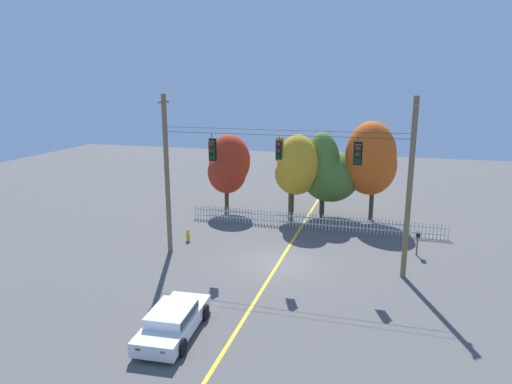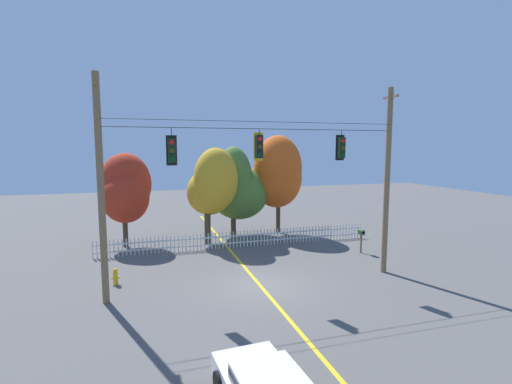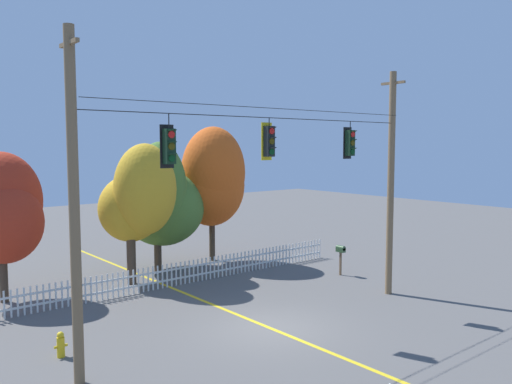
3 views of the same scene
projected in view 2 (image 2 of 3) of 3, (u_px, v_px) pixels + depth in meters
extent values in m
plane|color=#565451|center=(260.00, 285.00, 16.81)|extent=(80.00, 80.00, 0.00)
cube|color=gold|center=(260.00, 285.00, 16.81)|extent=(0.16, 36.00, 0.01)
cylinder|color=brown|center=(101.00, 191.00, 14.43)|extent=(0.27, 0.27, 9.00)
cylinder|color=brown|center=(387.00, 182.00, 18.13)|extent=(0.27, 0.27, 9.00)
cube|color=brown|center=(96.00, 83.00, 13.96)|extent=(0.10, 1.10, 0.10)
cube|color=brown|center=(390.00, 97.00, 17.66)|extent=(0.10, 1.10, 0.10)
cylinder|color=black|center=(260.00, 129.00, 15.99)|extent=(12.71, 0.02, 0.02)
cylinder|color=black|center=(262.00, 122.00, 15.72)|extent=(12.71, 0.02, 0.02)
cylinder|color=black|center=(171.00, 133.00, 14.95)|extent=(0.03, 0.03, 0.42)
cube|color=black|center=(172.00, 150.00, 15.15)|extent=(0.43, 0.02, 1.22)
cube|color=black|center=(172.00, 150.00, 15.03)|extent=(0.30, 0.24, 0.99)
cylinder|color=red|center=(172.00, 142.00, 14.86)|extent=(0.20, 0.03, 0.20)
cube|color=black|center=(172.00, 139.00, 14.81)|extent=(0.22, 0.12, 0.06)
cylinder|color=#463B09|center=(172.00, 150.00, 14.90)|extent=(0.20, 0.03, 0.20)
cube|color=black|center=(172.00, 148.00, 14.84)|extent=(0.22, 0.12, 0.06)
cylinder|color=#073513|center=(172.00, 159.00, 14.94)|extent=(0.20, 0.03, 0.20)
cube|color=black|center=(172.00, 156.00, 14.88)|extent=(0.22, 0.12, 0.06)
cylinder|color=black|center=(259.00, 132.00, 15.99)|extent=(0.03, 0.03, 0.26)
cube|color=yellow|center=(258.00, 147.00, 16.19)|extent=(0.43, 0.02, 1.22)
cube|color=black|center=(259.00, 147.00, 16.07)|extent=(0.30, 0.24, 0.99)
cylinder|color=red|center=(260.00, 139.00, 15.90)|extent=(0.20, 0.03, 0.20)
cube|color=black|center=(260.00, 136.00, 15.84)|extent=(0.22, 0.12, 0.06)
cylinder|color=#463B09|center=(260.00, 147.00, 15.94)|extent=(0.20, 0.03, 0.20)
cube|color=black|center=(260.00, 144.00, 15.88)|extent=(0.22, 0.12, 0.06)
cylinder|color=#073513|center=(260.00, 154.00, 15.98)|extent=(0.20, 0.03, 0.20)
cube|color=black|center=(260.00, 152.00, 15.92)|extent=(0.22, 0.12, 0.06)
cylinder|color=black|center=(342.00, 134.00, 17.14)|extent=(0.03, 0.03, 0.33)
cube|color=black|center=(340.00, 148.00, 17.33)|extent=(0.43, 0.02, 1.18)
cube|color=black|center=(341.00, 148.00, 17.21)|extent=(0.30, 0.24, 0.95)
cylinder|color=red|center=(343.00, 141.00, 17.04)|extent=(0.20, 0.03, 0.20)
cube|color=black|center=(344.00, 138.00, 16.99)|extent=(0.22, 0.12, 0.06)
cylinder|color=#463B09|center=(343.00, 148.00, 17.08)|extent=(0.20, 0.03, 0.20)
cube|color=black|center=(343.00, 145.00, 17.03)|extent=(0.22, 0.12, 0.06)
cylinder|color=#073513|center=(343.00, 155.00, 17.12)|extent=(0.20, 0.03, 0.20)
cube|color=black|center=(343.00, 152.00, 17.06)|extent=(0.22, 0.12, 0.06)
cube|color=silver|center=(93.00, 250.00, 20.81)|extent=(0.06, 0.04, 1.02)
cube|color=silver|center=(97.00, 250.00, 20.87)|extent=(0.06, 0.04, 1.02)
cube|color=silver|center=(101.00, 249.00, 20.93)|extent=(0.06, 0.04, 1.02)
cube|color=silver|center=(105.00, 249.00, 21.00)|extent=(0.06, 0.04, 1.02)
cube|color=silver|center=(110.00, 249.00, 21.06)|extent=(0.06, 0.04, 1.02)
cube|color=silver|center=(114.00, 248.00, 21.13)|extent=(0.06, 0.04, 1.02)
cube|color=silver|center=(118.00, 248.00, 21.19)|extent=(0.06, 0.04, 1.02)
cube|color=silver|center=(122.00, 248.00, 21.26)|extent=(0.06, 0.04, 1.02)
cube|color=silver|center=(127.00, 247.00, 21.32)|extent=(0.06, 0.04, 1.02)
cube|color=silver|center=(131.00, 247.00, 21.38)|extent=(0.06, 0.04, 1.02)
cube|color=silver|center=(135.00, 247.00, 21.45)|extent=(0.06, 0.04, 1.02)
cube|color=silver|center=(139.00, 247.00, 21.51)|extent=(0.06, 0.04, 1.02)
cube|color=silver|center=(143.00, 246.00, 21.58)|extent=(0.06, 0.04, 1.02)
cube|color=silver|center=(147.00, 246.00, 21.64)|extent=(0.06, 0.04, 1.02)
cube|color=silver|center=(151.00, 246.00, 21.71)|extent=(0.06, 0.04, 1.02)
cube|color=silver|center=(155.00, 245.00, 21.77)|extent=(0.06, 0.04, 1.02)
cube|color=silver|center=(159.00, 245.00, 21.83)|extent=(0.06, 0.04, 1.02)
cube|color=silver|center=(163.00, 245.00, 21.90)|extent=(0.06, 0.04, 1.02)
cube|color=silver|center=(167.00, 244.00, 21.96)|extent=(0.06, 0.04, 1.02)
cube|color=silver|center=(171.00, 244.00, 22.03)|extent=(0.06, 0.04, 1.02)
cube|color=silver|center=(174.00, 244.00, 22.09)|extent=(0.06, 0.04, 1.02)
cube|color=silver|center=(178.00, 244.00, 22.15)|extent=(0.06, 0.04, 1.02)
cube|color=silver|center=(182.00, 243.00, 22.22)|extent=(0.06, 0.04, 1.02)
cube|color=silver|center=(186.00, 243.00, 22.28)|extent=(0.06, 0.04, 1.02)
cube|color=silver|center=(190.00, 243.00, 22.35)|extent=(0.06, 0.04, 1.02)
cube|color=silver|center=(193.00, 243.00, 22.41)|extent=(0.06, 0.04, 1.02)
cube|color=silver|center=(197.00, 242.00, 22.48)|extent=(0.06, 0.04, 1.02)
cube|color=silver|center=(201.00, 242.00, 22.54)|extent=(0.06, 0.04, 1.02)
cube|color=silver|center=(205.00, 242.00, 22.60)|extent=(0.06, 0.04, 1.02)
cube|color=silver|center=(208.00, 241.00, 22.67)|extent=(0.06, 0.04, 1.02)
cube|color=silver|center=(212.00, 241.00, 22.73)|extent=(0.06, 0.04, 1.02)
cube|color=silver|center=(216.00, 241.00, 22.80)|extent=(0.06, 0.04, 1.02)
cube|color=silver|center=(219.00, 241.00, 22.86)|extent=(0.06, 0.04, 1.02)
cube|color=silver|center=(223.00, 240.00, 22.93)|extent=(0.06, 0.04, 1.02)
cube|color=silver|center=(226.00, 240.00, 22.99)|extent=(0.06, 0.04, 1.02)
cube|color=silver|center=(230.00, 240.00, 23.05)|extent=(0.06, 0.04, 1.02)
cube|color=silver|center=(233.00, 240.00, 23.12)|extent=(0.06, 0.04, 1.02)
cube|color=silver|center=(237.00, 239.00, 23.18)|extent=(0.06, 0.04, 1.02)
cube|color=silver|center=(240.00, 239.00, 23.25)|extent=(0.06, 0.04, 1.02)
cube|color=silver|center=(244.00, 239.00, 23.31)|extent=(0.06, 0.04, 1.02)
cube|color=silver|center=(247.00, 239.00, 23.37)|extent=(0.06, 0.04, 1.02)
cube|color=silver|center=(251.00, 238.00, 23.44)|extent=(0.06, 0.04, 1.02)
cube|color=silver|center=(254.00, 238.00, 23.50)|extent=(0.06, 0.04, 1.02)
cube|color=silver|center=(258.00, 238.00, 23.57)|extent=(0.06, 0.04, 1.02)
cube|color=silver|center=(261.00, 238.00, 23.63)|extent=(0.06, 0.04, 1.02)
cube|color=silver|center=(264.00, 237.00, 23.70)|extent=(0.06, 0.04, 1.02)
cube|color=silver|center=(268.00, 237.00, 23.76)|extent=(0.06, 0.04, 1.02)
cube|color=silver|center=(271.00, 237.00, 23.82)|extent=(0.06, 0.04, 1.02)
cube|color=silver|center=(274.00, 237.00, 23.89)|extent=(0.06, 0.04, 1.02)
cube|color=silver|center=(278.00, 236.00, 23.95)|extent=(0.06, 0.04, 1.02)
cube|color=silver|center=(281.00, 236.00, 24.02)|extent=(0.06, 0.04, 1.02)
cube|color=silver|center=(284.00, 236.00, 24.08)|extent=(0.06, 0.04, 1.02)
cube|color=silver|center=(287.00, 236.00, 24.15)|extent=(0.06, 0.04, 1.02)
cube|color=silver|center=(291.00, 236.00, 24.21)|extent=(0.06, 0.04, 1.02)
cube|color=silver|center=(294.00, 235.00, 24.27)|extent=(0.06, 0.04, 1.02)
cube|color=silver|center=(297.00, 235.00, 24.34)|extent=(0.06, 0.04, 1.02)
cube|color=silver|center=(300.00, 235.00, 24.40)|extent=(0.06, 0.04, 1.02)
cube|color=silver|center=(303.00, 235.00, 24.47)|extent=(0.06, 0.04, 1.02)
cube|color=silver|center=(307.00, 234.00, 24.53)|extent=(0.06, 0.04, 1.02)
cube|color=silver|center=(310.00, 234.00, 24.59)|extent=(0.06, 0.04, 1.02)
cube|color=silver|center=(313.00, 234.00, 24.66)|extent=(0.06, 0.04, 1.02)
cube|color=silver|center=(316.00, 234.00, 24.72)|extent=(0.06, 0.04, 1.02)
cube|color=silver|center=(319.00, 233.00, 24.79)|extent=(0.06, 0.04, 1.02)
cube|color=silver|center=(322.00, 233.00, 24.85)|extent=(0.06, 0.04, 1.02)
cube|color=silver|center=(325.00, 233.00, 24.92)|extent=(0.06, 0.04, 1.02)
cube|color=silver|center=(328.00, 233.00, 24.98)|extent=(0.06, 0.04, 1.02)
cube|color=silver|center=(331.00, 233.00, 25.04)|extent=(0.06, 0.04, 1.02)
cube|color=silver|center=(334.00, 232.00, 25.11)|extent=(0.06, 0.04, 1.02)
cube|color=silver|center=(337.00, 232.00, 25.17)|extent=(0.06, 0.04, 1.02)
cube|color=silver|center=(340.00, 232.00, 25.24)|extent=(0.06, 0.04, 1.02)
cube|color=silver|center=(343.00, 232.00, 25.30)|extent=(0.06, 0.04, 1.02)
cube|color=silver|center=(346.00, 232.00, 25.36)|extent=(0.06, 0.04, 1.02)
cube|color=silver|center=(349.00, 231.00, 25.43)|extent=(0.06, 0.04, 1.02)
cube|color=silver|center=(352.00, 231.00, 25.49)|extent=(0.06, 0.04, 1.02)
cube|color=silver|center=(355.00, 231.00, 25.56)|extent=(0.06, 0.04, 1.02)
cube|color=silver|center=(357.00, 231.00, 25.62)|extent=(0.06, 0.04, 1.02)
cube|color=silver|center=(360.00, 230.00, 25.69)|extent=(0.06, 0.04, 1.02)
cube|color=silver|center=(240.00, 242.00, 23.30)|extent=(17.02, 0.03, 0.08)
cube|color=silver|center=(240.00, 236.00, 23.25)|extent=(17.02, 0.03, 0.08)
cylinder|color=#473828|center=(125.00, 229.00, 23.27)|extent=(0.31, 0.31, 2.29)
ellipsoid|color=#B22D19|center=(126.00, 198.00, 22.94)|extent=(2.86, 2.81, 3.15)
ellipsoid|color=#B22D19|center=(126.00, 184.00, 23.37)|extent=(3.13, 2.65, 3.89)
cylinder|color=#473828|center=(208.00, 224.00, 24.09)|extent=(0.40, 0.40, 2.58)
ellipsoid|color=gold|center=(210.00, 192.00, 24.24)|extent=(2.94, 2.50, 2.98)
ellipsoid|color=gold|center=(216.00, 180.00, 23.44)|extent=(2.78, 2.36, 3.97)
cylinder|color=#473828|center=(233.00, 223.00, 25.92)|extent=(0.36, 0.36, 1.94)
ellipsoid|color=#4C752D|center=(239.00, 193.00, 26.08)|extent=(4.11, 3.63, 3.70)
ellipsoid|color=#4C752D|center=(234.00, 181.00, 25.15)|extent=(2.56, 2.47, 4.70)
cylinder|color=#473828|center=(278.00, 213.00, 27.24)|extent=(0.31, 0.31, 2.86)
ellipsoid|color=#DB5619|center=(277.00, 178.00, 26.61)|extent=(3.62, 3.20, 4.20)
ellipsoid|color=#DB5619|center=(278.00, 169.00, 26.32)|extent=(3.45, 2.93, 4.69)
cylinder|color=black|center=(219.00, 384.00, 9.28)|extent=(0.22, 0.65, 0.64)
cylinder|color=black|center=(281.00, 370.00, 9.87)|extent=(0.22, 0.65, 0.64)
cube|color=white|center=(225.00, 356.00, 10.12)|extent=(0.20, 0.05, 0.10)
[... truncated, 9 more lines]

